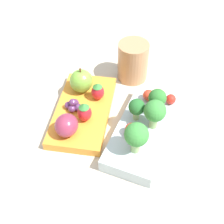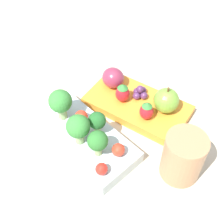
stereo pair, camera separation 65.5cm
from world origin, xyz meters
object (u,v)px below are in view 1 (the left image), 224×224
object	(u,v)px
bento_box_savoury	(143,132)
broccoli_floret_2	(136,135)
apple	(81,81)
drinking_cup	(133,61)
broccoli_floret_0	(137,108)
cherry_tomato_1	(132,129)
bento_box_fruit	(83,111)
cherry_tomato_0	(171,99)
strawberry_1	(84,112)
broccoli_floret_1	(157,98)
cherry_tomato_2	(148,95)
strawberry_0	(98,91)
grape_cluster	(73,106)
plum	(66,125)
broccoli_floret_3	(154,114)

from	to	relation	value
bento_box_savoury	broccoli_floret_2	world-z (taller)	broccoli_floret_2
apple	drinking_cup	distance (m)	0.13
bento_box_savoury	apple	bearing A→B (deg)	-116.04
broccoli_floret_0	cherry_tomato_1	world-z (taller)	broccoli_floret_0
bento_box_fruit	cherry_tomato_0	world-z (taller)	cherry_tomato_0
cherry_tomato_0	strawberry_1	size ratio (longest dim) A/B	0.48
broccoli_floret_1	cherry_tomato_2	bearing A→B (deg)	-141.80
strawberry_0	broccoli_floret_2	bearing A→B (deg)	43.07
bento_box_fruit	broccoli_floret_2	distance (m)	0.16
cherry_tomato_2	strawberry_0	size ratio (longest dim) A/B	0.56
grape_cluster	drinking_cup	bearing A→B (deg)	150.44
broccoli_floret_2	cherry_tomato_1	size ratio (longest dim) A/B	2.57
cherry_tomato_2	plum	world-z (taller)	plum
bento_box_fruit	cherry_tomato_2	xyz separation A→B (m)	(-0.05, 0.12, 0.03)
broccoli_floret_1	strawberry_0	world-z (taller)	broccoli_floret_1
strawberry_0	drinking_cup	distance (m)	0.12
broccoli_floret_2	plum	size ratio (longest dim) A/B	1.38
strawberry_0	bento_box_savoury	bearing A→B (deg)	62.01
cherry_tomato_1	strawberry_0	bearing A→B (deg)	-131.33
broccoli_floret_3	apple	bearing A→B (deg)	-113.03
cherry_tomato_2	apple	world-z (taller)	apple
broccoli_floret_0	cherry_tomato_1	distance (m)	0.04
strawberry_1	bento_box_savoury	bearing A→B (deg)	92.40
cherry_tomato_1	strawberry_0	size ratio (longest dim) A/B	0.62
broccoli_floret_1	strawberry_1	xyz separation A→B (m)	(0.05, -0.13, -0.02)
broccoli_floret_1	broccoli_floret_3	distance (m)	0.05
broccoli_floret_3	cherry_tomato_2	world-z (taller)	broccoli_floret_3
broccoli_floret_1	plum	xyz separation A→B (m)	(0.09, -0.15, -0.02)
strawberry_1	apple	bearing A→B (deg)	-156.02
broccoli_floret_0	plum	xyz separation A→B (m)	(0.06, -0.12, -0.02)
cherry_tomato_1	drinking_cup	bearing A→B (deg)	-167.04
bento_box_savoury	apple	size ratio (longest dim) A/B	3.74
strawberry_0	strawberry_1	distance (m)	0.06
bento_box_fruit	cherry_tomato_2	distance (m)	0.14
broccoli_floret_0	apple	bearing A→B (deg)	-113.22
broccoli_floret_3	strawberry_0	bearing A→B (deg)	-113.83
broccoli_floret_2	broccoli_floret_3	xyz separation A→B (m)	(-0.06, 0.02, -0.00)
broccoli_floret_0	broccoli_floret_1	xyz separation A→B (m)	(-0.03, 0.03, 0.00)
cherry_tomato_1	bento_box_fruit	bearing A→B (deg)	-111.78
cherry_tomato_0	broccoli_floret_1	bearing A→B (deg)	-39.32
broccoli_floret_0	plum	world-z (taller)	broccoli_floret_0
broccoli_floret_3	strawberry_1	distance (m)	0.13
cherry_tomato_2	strawberry_1	world-z (taller)	strawberry_1
broccoli_floret_0	broccoli_floret_2	distance (m)	0.07
cherry_tomato_2	broccoli_floret_2	bearing A→B (deg)	1.98
broccoli_floret_0	broccoli_floret_1	size ratio (longest dim) A/B	0.90
broccoli_floret_1	cherry_tomato_1	world-z (taller)	broccoli_floret_1
broccoli_floret_0	cherry_tomato_0	world-z (taller)	broccoli_floret_0
broccoli_floret_2	plum	distance (m)	0.13
bento_box_savoury	drinking_cup	world-z (taller)	drinking_cup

